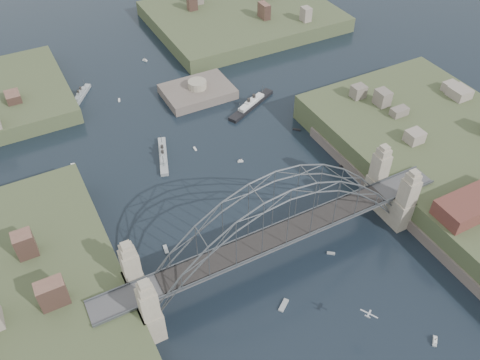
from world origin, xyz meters
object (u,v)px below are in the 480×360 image
at_px(wharf_shed, 477,203).
at_px(ocean_liner, 251,105).
at_px(fort_island, 198,96).
at_px(naval_cruiser_near, 163,156).
at_px(naval_cruiser_far, 81,96).
at_px(bridge, 280,223).

xyz_separation_m(wharf_shed, ocean_liner, (-19.64, 70.23, -9.21)).
height_order(fort_island, naval_cruiser_near, fort_island).
xyz_separation_m(naval_cruiser_far, ocean_liner, (46.56, -30.50, 0.07)).
xyz_separation_m(fort_island, ocean_liner, (12.36, -13.77, 1.13)).
height_order(fort_island, naval_cruiser_far, fort_island).
height_order(bridge, fort_island, bridge).
relative_size(bridge, naval_cruiser_far, 6.84).
height_order(bridge, ocean_liner, bridge).
bearing_deg(naval_cruiser_near, wharf_shed, -48.11).
xyz_separation_m(wharf_shed, naval_cruiser_near, (-53.69, 59.86, -9.26)).
relative_size(fort_island, naval_cruiser_near, 1.39).
bearing_deg(bridge, ocean_liner, 66.57).
relative_size(bridge, ocean_liner, 4.23).
distance_m(naval_cruiser_near, naval_cruiser_far, 42.74).
bearing_deg(bridge, fort_island, 80.27).
bearing_deg(fort_island, naval_cruiser_near, -131.94).
height_order(bridge, naval_cruiser_far, bridge).
distance_m(fort_island, naval_cruiser_near, 32.47).
bearing_deg(naval_cruiser_far, fort_island, -26.07).
distance_m(bridge, naval_cruiser_near, 48.28).
bearing_deg(ocean_liner, bridge, -113.43).
distance_m(bridge, wharf_shed, 46.23).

